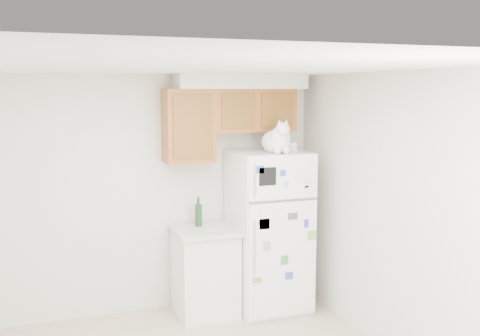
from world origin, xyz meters
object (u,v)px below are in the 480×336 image
base_counter (205,271)px  cat (278,140)px  bottle_amber (198,212)px  storage_box_back (275,146)px  refrigerator (269,231)px  bottle_green (198,212)px  storage_box_front (288,147)px

base_counter → cat: size_ratio=1.83×
bottle_amber → storage_box_back: bearing=-9.5°
refrigerator → base_counter: bearing=173.9°
cat → bottle_amber: bearing=151.8°
bottle_green → base_counter: bearing=-72.5°
bottle_green → bottle_amber: size_ratio=1.14×
refrigerator → cat: bearing=-81.9°
bottle_green → bottle_amber: (0.01, 0.06, -0.02)m
base_counter → cat: bearing=-17.7°
base_counter → bottle_green: bearing=107.5°
refrigerator → storage_box_back: (0.11, 0.10, 0.90)m
cat → base_counter: bearing=162.3°
refrigerator → cat: size_ratio=3.38×
base_counter → storage_box_back: storage_box_back is taller
cat → bottle_green: cat is taller
refrigerator → cat: 0.99m
bottle_amber → bottle_green: bearing=-99.8°
storage_box_front → bottle_amber: (-0.92, 0.27, -0.69)m
base_counter → cat: 1.56m
cat → bottle_green: (-0.75, 0.34, -0.76)m
refrigerator → bottle_green: 0.78m
storage_box_back → bottle_green: (-0.83, 0.08, -0.67)m
base_counter → storage_box_front: size_ratio=6.13×
bottle_amber → base_counter: bearing=-81.2°
refrigerator → storage_box_front: 0.92m
storage_box_front → bottle_green: 1.16m
cat → storage_box_front: cat is taller
base_counter → storage_box_front: storage_box_front is taller
cat → bottle_green: bearing=155.6°
storage_box_back → bottle_green: storage_box_back is taller
cat → bottle_amber: (-0.74, 0.40, -0.78)m
refrigerator → cat: cat is taller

